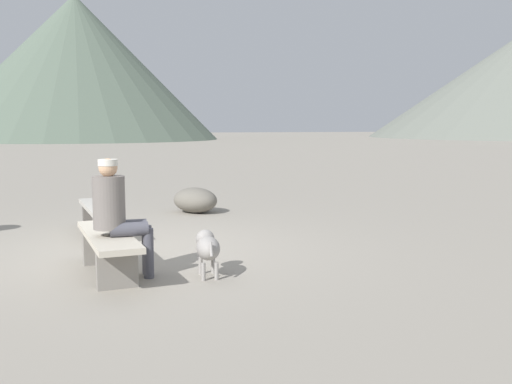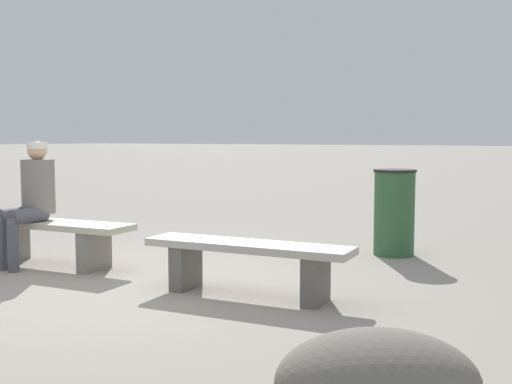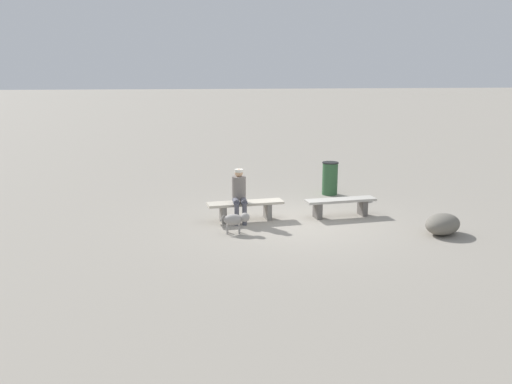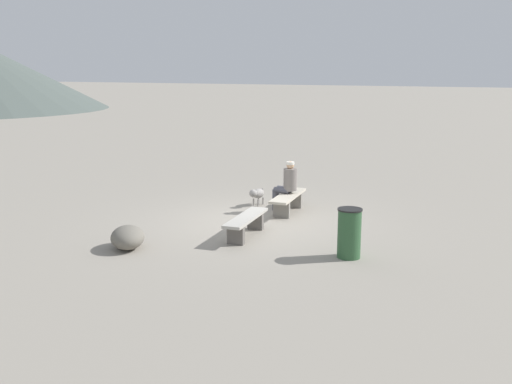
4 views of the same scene
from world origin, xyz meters
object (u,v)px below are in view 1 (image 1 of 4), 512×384
object	(u,v)px
bench_left	(100,214)
seated_person	(117,209)
bench_right	(108,245)
boulder	(195,200)
dog	(207,247)

from	to	relation	value
bench_left	seated_person	xyz separation A→B (m)	(2.56, 0.10, 0.42)
bench_right	seated_person	size ratio (longest dim) A/B	1.47
seated_person	boulder	distance (m)	4.70
bench_left	seated_person	world-z (taller)	seated_person
dog	boulder	bearing A→B (deg)	-4.13
seated_person	boulder	xyz separation A→B (m)	(-4.36, 1.69, -0.51)
bench_right	seated_person	world-z (taller)	seated_person
bench_right	boulder	distance (m)	4.57
seated_person	dog	xyz separation A→B (m)	(0.18, 0.93, -0.42)
bench_right	boulder	world-z (taller)	boulder
dog	boulder	world-z (taller)	dog
seated_person	boulder	size ratio (longest dim) A/B	1.39
bench_left	seated_person	size ratio (longest dim) A/B	1.42
dog	seated_person	bearing A→B (deg)	84.07
bench_right	boulder	bearing A→B (deg)	151.15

